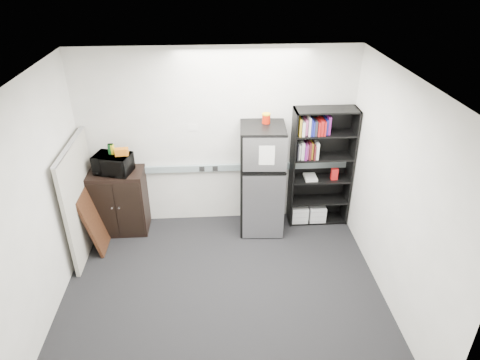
{
  "coord_description": "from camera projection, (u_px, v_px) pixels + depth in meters",
  "views": [
    {
      "loc": [
        -0.05,
        -4.03,
        3.85
      ],
      "look_at": [
        0.27,
        0.9,
        1.13
      ],
      "focal_mm": 32.0,
      "sensor_mm": 36.0,
      "label": 1
    }
  ],
  "objects": [
    {
      "name": "framed_poster",
      "position": [
        96.0,
        217.0,
        6.07
      ],
      "size": [
        0.26,
        0.72,
        0.91
      ],
      "rotation": [
        0.0,
        -0.24,
        0.0
      ],
      "color": "black",
      "rests_on": "floor"
    },
    {
      "name": "bookshelf",
      "position": [
        320.0,
        165.0,
        6.37
      ],
      "size": [
        0.9,
        0.34,
        1.85
      ],
      "color": "black",
      "rests_on": "floor"
    },
    {
      "name": "wall_back",
      "position": [
        218.0,
        139.0,
        6.26
      ],
      "size": [
        4.0,
        0.02,
        2.7
      ],
      "primitive_type": "cube",
      "color": "silver",
      "rests_on": "floor"
    },
    {
      "name": "wall_right",
      "position": [
        397.0,
        196.0,
        4.84
      ],
      "size": [
        0.02,
        3.5,
        2.7
      ],
      "primitive_type": "cube",
      "color": "silver",
      "rests_on": "floor"
    },
    {
      "name": "coffee_can",
      "position": [
        266.0,
        118.0,
        5.93
      ],
      "size": [
        0.12,
        0.12,
        0.16
      ],
      "color": "#B11A08",
      "rests_on": "refrigerator"
    },
    {
      "name": "wall_note",
      "position": [
        193.0,
        127.0,
        6.14
      ],
      "size": [
        0.14,
        0.0,
        0.1
      ],
      "primitive_type": "cube",
      "color": "white",
      "rests_on": "wall_back"
    },
    {
      "name": "cubicle_partition",
      "position": [
        80.0,
        199.0,
        5.83
      ],
      "size": [
        0.06,
        1.3,
        1.62
      ],
      "color": "#ABA698",
      "rests_on": "floor"
    },
    {
      "name": "snack_box_c",
      "position": [
        111.0,
        149.0,
        5.98
      ],
      "size": [
        0.08,
        0.07,
        0.14
      ],
      "primitive_type": "cube",
      "rotation": [
        0.0,
        0.0,
        -0.3
      ],
      "color": "yellow",
      "rests_on": "microwave"
    },
    {
      "name": "microwave",
      "position": [
        113.0,
        164.0,
        6.05
      ],
      "size": [
        0.57,
        0.46,
        0.28
      ],
      "primitive_type": "imported",
      "rotation": [
        0.0,
        0.0,
        -0.26
      ],
      "color": "black",
      "rests_on": "cabinet"
    },
    {
      "name": "electrical_raceway",
      "position": [
        218.0,
        168.0,
        6.45
      ],
      "size": [
        3.92,
        0.05,
        0.1
      ],
      "primitive_type": "cube",
      "color": "gray",
      "rests_on": "wall_back"
    },
    {
      "name": "refrigerator",
      "position": [
        262.0,
        180.0,
        6.26
      ],
      "size": [
        0.66,
        0.69,
        1.67
      ],
      "rotation": [
        0.0,
        0.0,
        -0.06
      ],
      "color": "black",
      "rests_on": "floor"
    },
    {
      "name": "snack_bag",
      "position": [
        122.0,
        152.0,
        5.95
      ],
      "size": [
        0.19,
        0.12,
        0.1
      ],
      "primitive_type": "cube",
      "rotation": [
        0.0,
        0.0,
        0.11
      ],
      "color": "orange",
      "rests_on": "microwave"
    },
    {
      "name": "wall_left",
      "position": [
        36.0,
        209.0,
        4.62
      ],
      "size": [
        0.02,
        3.5,
        2.7
      ],
      "primitive_type": "cube",
      "color": "silver",
      "rests_on": "floor"
    },
    {
      "name": "cabinet",
      "position": [
        119.0,
        201.0,
        6.37
      ],
      "size": [
        0.79,
        0.53,
        0.99
      ],
      "color": "black",
      "rests_on": "floor"
    },
    {
      "name": "snack_box_a",
      "position": [
        111.0,
        149.0,
        5.98
      ],
      "size": [
        0.07,
        0.05,
        0.15
      ],
      "primitive_type": "cube",
      "rotation": [
        0.0,
        0.0,
        -0.01
      ],
      "color": "#205A19",
      "rests_on": "microwave"
    },
    {
      "name": "floor",
      "position": [
        223.0,
        293.0,
        5.38
      ],
      "size": [
        4.0,
        4.0,
        0.0
      ],
      "primitive_type": "plane",
      "color": "black",
      "rests_on": "ground"
    },
    {
      "name": "ceiling",
      "position": [
        218.0,
        82.0,
        4.08
      ],
      "size": [
        4.0,
        3.5,
        0.02
      ],
      "primitive_type": "cube",
      "color": "white",
      "rests_on": "wall_back"
    },
    {
      "name": "snack_box_b",
      "position": [
        111.0,
        149.0,
        5.98
      ],
      "size": [
        0.07,
        0.06,
        0.15
      ],
      "primitive_type": "cube",
      "rotation": [
        0.0,
        0.0,
        0.08
      ],
      "color": "#0B3313",
      "rests_on": "microwave"
    }
  ]
}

